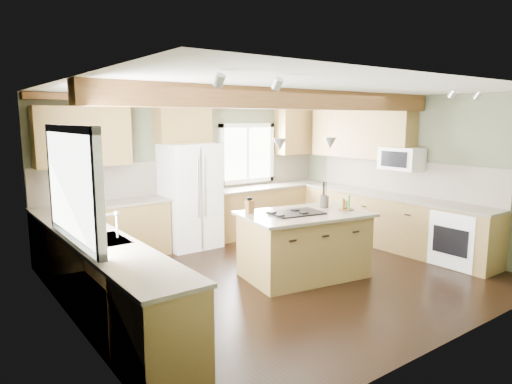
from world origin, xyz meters
TOP-DOWN VIEW (x-y plane):
  - floor at (0.00, 0.00)m, footprint 5.60×5.60m
  - ceiling at (0.00, 0.00)m, footprint 5.60×5.60m
  - wall_back at (0.00, 2.50)m, footprint 5.60×0.00m
  - wall_left at (-2.80, 0.00)m, footprint 0.00×5.00m
  - wall_right at (2.80, 0.00)m, footprint 0.00×5.00m
  - ceiling_beam at (0.00, -0.18)m, footprint 5.55×0.26m
  - soffit_trim at (0.00, 2.40)m, footprint 5.55×0.20m
  - backsplash_back at (0.00, 2.48)m, footprint 5.58×0.03m
  - backsplash_right at (2.78, 0.05)m, footprint 0.03×3.70m
  - base_cab_back_left at (-1.79, 2.20)m, footprint 2.02×0.60m
  - counter_back_left at (-1.79, 2.20)m, footprint 2.06×0.64m
  - base_cab_back_right at (1.49, 2.20)m, footprint 2.62×0.60m
  - counter_back_right at (1.49, 2.20)m, footprint 2.66×0.64m
  - base_cab_left at (-2.50, 0.05)m, footprint 0.60×3.70m
  - counter_left at (-2.50, 0.05)m, footprint 0.64×3.74m
  - base_cab_right at (2.50, 0.05)m, footprint 0.60×3.70m
  - counter_right at (2.50, 0.05)m, footprint 0.64×3.74m
  - upper_cab_back_left at (-1.99, 2.33)m, footprint 1.40×0.35m
  - upper_cab_over_fridge at (-0.30, 2.33)m, footprint 0.96×0.35m
  - upper_cab_right at (2.62, 0.90)m, footprint 0.35×2.20m
  - upper_cab_back_corner at (2.30, 2.33)m, footprint 0.90×0.35m
  - window_left at (-2.78, 0.05)m, footprint 0.04×1.60m
  - window_back at (1.15, 2.48)m, footprint 1.10×0.04m
  - sink at (-2.50, 0.05)m, footprint 0.50×0.65m
  - faucet at (-2.32, 0.05)m, footprint 0.02×0.02m
  - dishwasher at (-2.49, -1.25)m, footprint 0.60×0.60m
  - oven at (2.49, -1.25)m, footprint 0.60×0.72m
  - microwave at (2.58, -0.05)m, footprint 0.40×0.70m
  - pendant_left at (-0.14, -0.11)m, footprint 0.18×0.18m
  - pendant_right at (0.67, -0.24)m, footprint 0.18×0.18m
  - refrigerator at (-0.30, 2.12)m, footprint 0.90×0.74m
  - island at (0.26, -0.18)m, footprint 1.78×1.26m
  - island_top at (0.26, -0.18)m, footprint 1.91×1.38m
  - cooktop at (0.13, -0.15)m, footprint 0.78×0.58m
  - knife_block at (-0.38, 0.25)m, footprint 0.11×0.09m
  - utensil_crock at (0.76, -0.06)m, footprint 0.16×0.16m
  - bottle_tray at (0.88, -0.38)m, footprint 0.28×0.28m

SIDE VIEW (x-z plane):
  - floor at x=0.00m, z-range 0.00..0.00m
  - dishwasher at x=-2.49m, z-range 0.01..0.85m
  - oven at x=2.49m, z-range 0.01..0.85m
  - base_cab_back_left at x=-1.79m, z-range 0.00..0.88m
  - base_cab_back_right at x=1.49m, z-range 0.00..0.88m
  - base_cab_left at x=-2.50m, z-range 0.00..0.88m
  - base_cab_right at x=2.50m, z-range 0.00..0.88m
  - island at x=0.26m, z-range 0.00..0.88m
  - counter_back_left at x=-1.79m, z-range 0.88..0.92m
  - counter_back_right at x=1.49m, z-range 0.88..0.92m
  - counter_left at x=-2.50m, z-range 0.88..0.92m
  - counter_right at x=2.50m, z-range 0.88..0.92m
  - refrigerator at x=-0.30m, z-range 0.00..1.80m
  - island_top at x=0.26m, z-range 0.88..0.92m
  - sink at x=-2.50m, z-range 0.89..0.92m
  - cooktop at x=0.13m, z-range 0.92..0.94m
  - utensil_crock at x=0.76m, z-range 0.92..1.09m
  - knife_block at x=-0.38m, z-range 0.92..1.10m
  - bottle_tray at x=0.88m, z-range 0.92..1.12m
  - faucet at x=-2.32m, z-range 0.91..1.19m
  - backsplash_back at x=0.00m, z-range 0.92..1.50m
  - backsplash_right at x=2.78m, z-range 0.92..1.50m
  - wall_back at x=0.00m, z-range -1.50..4.10m
  - wall_left at x=-2.80m, z-range -1.20..3.80m
  - wall_right at x=2.80m, z-range -1.20..3.80m
  - window_back at x=1.15m, z-range 1.05..2.05m
  - window_left at x=-2.78m, z-range 1.02..2.08m
  - microwave at x=2.58m, z-range 1.36..1.74m
  - pendant_left at x=-0.14m, z-range 1.80..1.96m
  - pendant_right at x=0.67m, z-range 1.80..1.96m
  - upper_cab_back_left at x=-1.99m, z-range 1.50..2.40m
  - upper_cab_right at x=2.62m, z-range 1.50..2.40m
  - upper_cab_back_corner at x=2.30m, z-range 1.50..2.40m
  - upper_cab_over_fridge at x=-0.30m, z-range 1.80..2.50m
  - ceiling_beam at x=0.00m, z-range 2.34..2.60m
  - soffit_trim at x=0.00m, z-range 2.49..2.59m
  - ceiling at x=0.00m, z-range 2.60..2.60m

